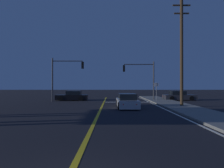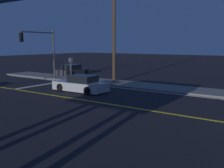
% 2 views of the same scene
% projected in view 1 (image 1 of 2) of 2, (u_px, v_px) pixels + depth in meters
% --- Properties ---
extents(sidewalk_right, '(3.20, 38.24, 0.15)m').
position_uv_depth(sidewalk_right, '(200.00, 113.00, 13.67)').
color(sidewalk_right, slate).
rests_on(sidewalk_right, ground).
extents(lane_line_center, '(0.20, 36.12, 0.01)m').
position_uv_depth(lane_line_center, '(99.00, 114.00, 13.70)').
color(lane_line_center, gold).
rests_on(lane_line_center, ground).
extents(lane_line_edge_right, '(0.16, 36.12, 0.01)m').
position_uv_depth(lane_line_edge_right, '(175.00, 114.00, 13.68)').
color(lane_line_edge_right, silver).
rests_on(lane_line_edge_right, ground).
extents(stop_bar, '(5.96, 0.50, 0.01)m').
position_uv_depth(stop_bar, '(128.00, 102.00, 22.81)').
color(stop_bar, silver).
rests_on(stop_bar, ground).
extents(car_far_approaching_black, '(4.45, 2.12, 1.34)m').
position_uv_depth(car_far_approaching_black, '(73.00, 96.00, 25.72)').
color(car_far_approaching_black, black).
rests_on(car_far_approaching_black, ground).
extents(car_mid_block_silver, '(2.02, 4.62, 1.34)m').
position_uv_depth(car_mid_block_silver, '(128.00, 101.00, 17.43)').
color(car_mid_block_silver, '#B2B5BA').
rests_on(car_mid_block_silver, ground).
extents(car_lead_oncoming_charcoal, '(4.44, 1.92, 1.34)m').
position_uv_depth(car_lead_oncoming_charcoal, '(180.00, 96.00, 25.82)').
color(car_lead_oncoming_charcoal, '#2D2D33').
rests_on(car_lead_oncoming_charcoal, ground).
extents(traffic_signal_near_right, '(4.33, 0.28, 5.40)m').
position_uv_depth(traffic_signal_near_right, '(143.00, 74.00, 25.12)').
color(traffic_signal_near_right, '#38383D').
rests_on(traffic_signal_near_right, ground).
extents(traffic_signal_far_left, '(4.16, 0.28, 5.68)m').
position_uv_depth(traffic_signal_far_left, '(65.00, 72.00, 23.76)').
color(traffic_signal_far_left, '#38383D').
rests_on(traffic_signal_far_left, ground).
extents(utility_pole_right, '(1.74, 0.31, 10.61)m').
position_uv_depth(utility_pole_right, '(182.00, 51.00, 17.90)').
color(utility_pole_right, '#42301E').
rests_on(utility_pole_right, ground).
extents(street_sign_corner, '(0.56, 0.07, 2.45)m').
position_uv_depth(street_sign_corner, '(157.00, 89.00, 22.30)').
color(street_sign_corner, slate).
rests_on(street_sign_corner, ground).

